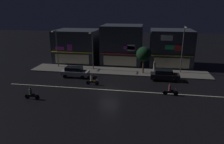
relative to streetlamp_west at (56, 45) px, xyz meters
name	(u,v)px	position (x,y,z in m)	size (l,w,h in m)	color
ground_plane	(109,90)	(11.37, -9.36, -4.14)	(140.00, 140.00, 0.00)	black
lane_divider_stripe	(109,90)	(11.37, -9.36, -4.13)	(29.19, 0.16, 0.01)	beige
sidewalk_far	(118,71)	(11.37, -0.57, -4.07)	(30.73, 4.56, 0.14)	#5B5954
storefront_left_block	(122,44)	(11.37, 5.32, -0.40)	(7.62, 7.38, 7.49)	#2D333D
storefront_center_block	(77,46)	(2.15, 5.31, -0.92)	(8.36, 7.37, 6.44)	#2D333D
storefront_right_block	(170,48)	(20.59, 5.05, -0.75)	(7.63, 6.84, 6.78)	#2D333D
streetlamp_west	(56,45)	(0.00, 0.00, 0.00)	(0.44, 1.64, 6.73)	#47494C
streetlamp_mid	(92,47)	(6.85, -0.57, -0.03)	(0.44, 1.64, 6.68)	#47494C
streetlamp_east	(183,46)	(21.97, 0.05, 0.54)	(0.44, 1.64, 7.76)	#47494C
pedestrian_on_sidewalk	(154,67)	(17.61, -0.02, -3.18)	(0.41, 0.41, 1.79)	gray
street_tree	(144,54)	(15.71, -1.25, -0.79)	(2.45, 2.45, 4.45)	#473323
parked_car_near_kerb	(75,72)	(5.01, -4.81, -3.27)	(4.30, 1.98, 1.67)	#9EA0A5
parked_car_trailing	(164,75)	(18.99, -4.11, -3.27)	(4.30, 1.98, 1.67)	black
motorcycle_lead	(92,81)	(8.61, -7.81, -3.50)	(1.90, 0.60, 1.52)	black
motorcycle_following	(32,94)	(2.63, -13.80, -3.50)	(1.90, 0.60, 1.52)	black
motorcycle_opposite_lane	(170,90)	(19.33, -9.78, -3.50)	(1.90, 0.60, 1.52)	black
traffic_cone	(70,73)	(3.80, -3.68, -3.86)	(0.36, 0.36, 0.55)	orange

